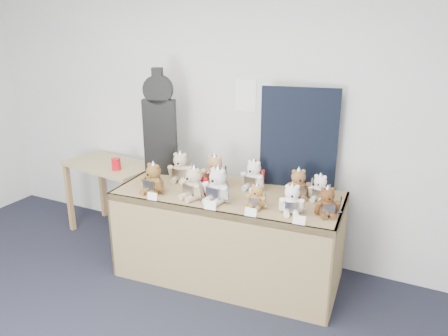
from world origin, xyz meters
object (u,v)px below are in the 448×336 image
at_px(teddy_back_end, 320,188).
at_px(teddy_back_right, 298,185).
at_px(red_cup, 116,164).
at_px(teddy_front_far_left, 153,180).
at_px(side_table, 111,175).
at_px(teddy_back_centre_right, 253,176).
at_px(guitar_case, 160,124).
at_px(teddy_front_far_right, 292,200).
at_px(teddy_back_centre_left, 214,172).
at_px(display_table, 225,215).
at_px(teddy_front_left, 194,184).
at_px(teddy_front_centre, 218,186).
at_px(teddy_back_left, 180,168).
at_px(teddy_front_end, 327,203).
at_px(teddy_front_right, 257,197).

bearing_deg(teddy_back_end, teddy_back_right, -169.95).
distance_m(red_cup, teddy_front_far_left, 0.80).
bearing_deg(side_table, teddy_back_centre_right, 7.36).
bearing_deg(side_table, guitar_case, 4.62).
distance_m(guitar_case, teddy_front_far_right, 1.52).
height_order(guitar_case, teddy_back_centre_left, guitar_case).
bearing_deg(teddy_front_far_left, side_table, 158.00).
relative_size(display_table, teddy_front_far_left, 6.69).
relative_size(teddy_front_far_left, teddy_front_far_right, 1.13).
relative_size(teddy_front_far_left, teddy_back_centre_left, 0.91).
height_order(display_table, teddy_front_left, teddy_front_left).
xyz_separation_m(teddy_front_far_left, teddy_front_centre, (0.58, 0.07, 0.01)).
bearing_deg(teddy_front_far_left, red_cup, 159.72).
bearing_deg(red_cup, teddy_front_far_left, -27.03).
distance_m(red_cup, teddy_back_end, 2.04).
bearing_deg(display_table, teddy_front_far_right, -12.20).
bearing_deg(teddy_back_right, teddy_front_far_right, -111.20).
bearing_deg(teddy_back_centre_left, display_table, -51.50).
bearing_deg(red_cup, display_table, -7.08).
bearing_deg(red_cup, teddy_back_end, 3.26).
relative_size(guitar_case, teddy_front_far_right, 3.81).
xyz_separation_m(teddy_front_far_left, teddy_back_left, (0.05, 0.36, 0.00)).
height_order(teddy_front_far_left, teddy_front_end, teddy_front_far_left).
bearing_deg(teddy_front_end, teddy_back_centre_right, 130.85).
height_order(guitar_case, teddy_front_right, guitar_case).
relative_size(red_cup, teddy_front_centre, 0.36).
distance_m(teddy_front_far_right, teddy_back_end, 0.38).
bearing_deg(teddy_front_centre, teddy_front_left, -167.74).
bearing_deg(teddy_back_centre_left, red_cup, 171.93).
distance_m(teddy_front_left, teddy_front_centre, 0.21).
bearing_deg(teddy_back_end, teddy_front_far_right, -108.14).
bearing_deg(red_cup, teddy_back_right, 2.70).
height_order(teddy_front_left, teddy_back_left, teddy_front_left).
bearing_deg(teddy_back_right, guitar_case, 149.80).
distance_m(teddy_front_left, teddy_front_right, 0.55).
height_order(display_table, teddy_back_end, teddy_back_end).
distance_m(display_table, guitar_case, 1.08).
xyz_separation_m(teddy_front_far_right, teddy_back_right, (-0.05, 0.33, 0.01)).
distance_m(red_cup, teddy_back_left, 0.76).
bearing_deg(teddy_back_centre_right, teddy_back_centre_left, -159.26).
height_order(guitar_case, teddy_back_centre_right, guitar_case).
xyz_separation_m(display_table, teddy_back_centre_right, (0.15, 0.27, 0.29)).
distance_m(teddy_back_left, teddy_back_centre_left, 0.35).
xyz_separation_m(red_cup, teddy_front_centre, (1.29, -0.29, 0.08)).
xyz_separation_m(teddy_front_far_right, teddy_back_left, (-1.15, 0.25, 0.02)).
height_order(guitar_case, teddy_back_left, guitar_case).
height_order(side_table, teddy_back_end, teddy_back_end).
bearing_deg(display_table, teddy_back_end, 16.09).
height_order(red_cup, teddy_front_centre, teddy_front_centre).
height_order(side_table, teddy_front_right, teddy_front_right).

